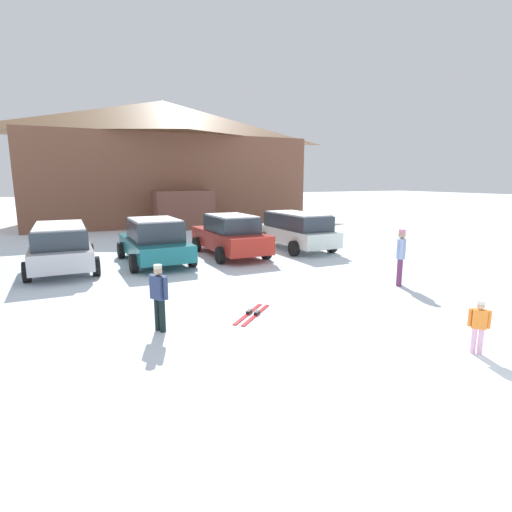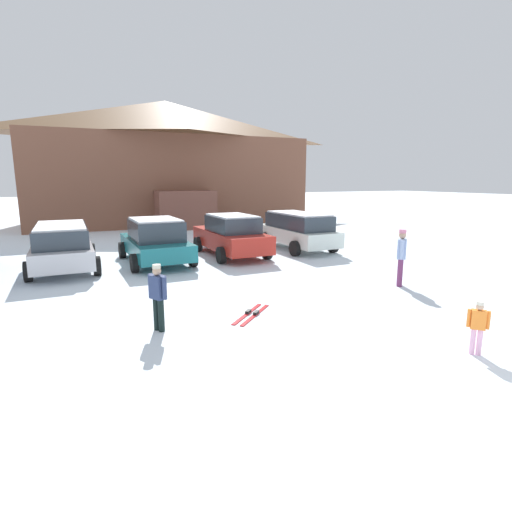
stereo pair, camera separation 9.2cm
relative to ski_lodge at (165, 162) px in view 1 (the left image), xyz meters
name	(u,v)px [view 1 (the left image)]	position (x,y,z in m)	size (l,w,h in m)	color
ground	(506,421)	(-2.20, -26.90, -4.35)	(160.00, 160.00, 0.00)	white
ski_lodge	(165,162)	(0.00, 0.00, 0.00)	(19.34, 10.88, 8.58)	brown
parked_silver_wagon	(61,245)	(-7.24, -14.58, -3.48)	(2.23, 4.69, 1.58)	silver
parked_teal_hatchback	(154,241)	(-4.10, -14.78, -3.51)	(2.28, 4.56, 1.68)	#1A7078
parked_red_sedan	(230,235)	(-1.00, -14.67, -3.50)	(2.14, 4.61, 1.69)	red
parked_white_suv	(296,230)	(2.23, -14.58, -3.46)	(2.12, 4.59, 1.64)	silver
skier_child_in_orange_jacket	(479,324)	(-0.65, -25.37, -3.79)	(0.26, 0.29, 0.99)	#EAABCF
skier_teen_in_navy_coat	(159,294)	(-5.51, -21.75, -3.55)	(0.33, 0.48, 1.41)	black
skier_adult_in_blue_parka	(401,254)	(1.67, -21.25, -3.41)	(0.46, 0.48, 1.67)	#71325F
pair_of_skis	(252,314)	(-3.36, -21.68, -4.33)	(1.35, 1.27, 0.08)	red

